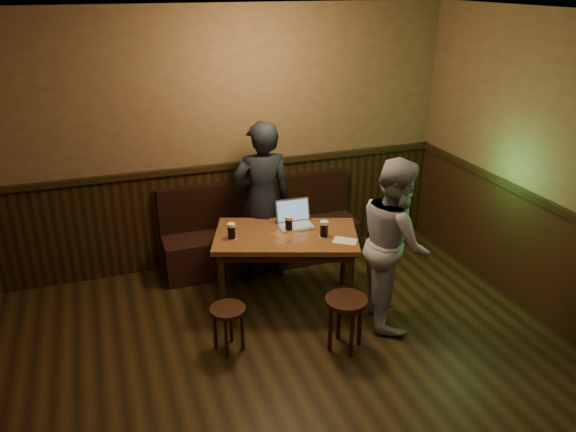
{
  "coord_description": "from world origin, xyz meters",
  "views": [
    {
      "loc": [
        -1.34,
        -2.77,
        3.04
      ],
      "look_at": [
        0.26,
        1.79,
        0.97
      ],
      "focal_mm": 35.0,
      "sensor_mm": 36.0,
      "label": 1
    }
  ],
  "objects_px": {
    "stool_right": "(346,309)",
    "person_grey": "(394,242)",
    "pub_table": "(286,243)",
    "person_suit": "(262,202)",
    "pint_mid": "(289,224)",
    "bench": "(261,237)",
    "pint_left": "(232,231)",
    "laptop": "(295,219)",
    "stool_left": "(228,316)",
    "pint_right": "(324,229)"
  },
  "relations": [
    {
      "from": "pint_mid",
      "to": "bench",
      "type": "bearing_deg",
      "value": 93.59
    },
    {
      "from": "pint_right",
      "to": "stool_left",
      "type": "bearing_deg",
      "value": -157.72
    },
    {
      "from": "pub_table",
      "to": "pint_left",
      "type": "height_order",
      "value": "pint_left"
    },
    {
      "from": "person_grey",
      "to": "stool_right",
      "type": "bearing_deg",
      "value": 131.7
    },
    {
      "from": "pint_mid",
      "to": "laptop",
      "type": "relative_size",
      "value": 0.43
    },
    {
      "from": "person_grey",
      "to": "laptop",
      "type": "bearing_deg",
      "value": 55.34
    },
    {
      "from": "bench",
      "to": "laptop",
      "type": "distance_m",
      "value": 0.85
    },
    {
      "from": "stool_left",
      "to": "pint_left",
      "type": "height_order",
      "value": "pint_left"
    },
    {
      "from": "person_suit",
      "to": "person_grey",
      "type": "distance_m",
      "value": 1.5
    },
    {
      "from": "person_grey",
      "to": "pint_right",
      "type": "bearing_deg",
      "value": 64.07
    },
    {
      "from": "bench",
      "to": "pint_left",
      "type": "bearing_deg",
      "value": -123.44
    },
    {
      "from": "pint_left",
      "to": "pint_right",
      "type": "height_order",
      "value": "pint_right"
    },
    {
      "from": "person_grey",
      "to": "pint_mid",
      "type": "bearing_deg",
      "value": 63.91
    },
    {
      "from": "stool_right",
      "to": "person_grey",
      "type": "relative_size",
      "value": 0.31
    },
    {
      "from": "bench",
      "to": "pint_right",
      "type": "bearing_deg",
      "value": -72.86
    },
    {
      "from": "stool_left",
      "to": "person_suit",
      "type": "height_order",
      "value": "person_suit"
    },
    {
      "from": "bench",
      "to": "pint_left",
      "type": "relative_size",
      "value": 13.81
    },
    {
      "from": "pint_mid",
      "to": "laptop",
      "type": "height_order",
      "value": "laptop"
    },
    {
      "from": "stool_right",
      "to": "laptop",
      "type": "relative_size",
      "value": 1.39
    },
    {
      "from": "stool_right",
      "to": "pint_right",
      "type": "relative_size",
      "value": 3.01
    },
    {
      "from": "stool_right",
      "to": "person_grey",
      "type": "height_order",
      "value": "person_grey"
    },
    {
      "from": "stool_left",
      "to": "bench",
      "type": "bearing_deg",
      "value": 63.29
    },
    {
      "from": "pint_left",
      "to": "person_suit",
      "type": "xyz_separation_m",
      "value": [
        0.46,
        0.5,
        0.05
      ]
    },
    {
      "from": "stool_right",
      "to": "person_suit",
      "type": "bearing_deg",
      "value": 100.89
    },
    {
      "from": "laptop",
      "to": "person_suit",
      "type": "distance_m",
      "value": 0.46
    },
    {
      "from": "laptop",
      "to": "person_grey",
      "type": "xyz_separation_m",
      "value": [
        0.68,
        -0.81,
        0.0
      ]
    },
    {
      "from": "stool_left",
      "to": "pub_table",
      "type": "bearing_deg",
      "value": 39.77
    },
    {
      "from": "stool_left",
      "to": "stool_right",
      "type": "xyz_separation_m",
      "value": [
        0.97,
        -0.31,
        0.06
      ]
    },
    {
      "from": "laptop",
      "to": "person_grey",
      "type": "distance_m",
      "value": 1.05
    },
    {
      "from": "pint_left",
      "to": "laptop",
      "type": "bearing_deg",
      "value": 9.01
    },
    {
      "from": "pint_right",
      "to": "pub_table",
      "type": "bearing_deg",
      "value": 150.4
    },
    {
      "from": "pint_left",
      "to": "person_grey",
      "type": "xyz_separation_m",
      "value": [
        1.35,
        -0.7,
        -0.01
      ]
    },
    {
      "from": "pub_table",
      "to": "stool_left",
      "type": "height_order",
      "value": "pub_table"
    },
    {
      "from": "laptop",
      "to": "person_grey",
      "type": "relative_size",
      "value": 0.22
    },
    {
      "from": "pub_table",
      "to": "bench",
      "type": "bearing_deg",
      "value": 109.54
    },
    {
      "from": "laptop",
      "to": "pint_right",
      "type": "bearing_deg",
      "value": -62.76
    },
    {
      "from": "pub_table",
      "to": "stool_left",
      "type": "xyz_separation_m",
      "value": [
        -0.75,
        -0.62,
        -0.3
      ]
    },
    {
      "from": "pint_mid",
      "to": "pint_right",
      "type": "bearing_deg",
      "value": -41.73
    },
    {
      "from": "pub_table",
      "to": "stool_right",
      "type": "height_order",
      "value": "pub_table"
    },
    {
      "from": "pub_table",
      "to": "laptop",
      "type": "bearing_deg",
      "value": 68.58
    },
    {
      "from": "pub_table",
      "to": "laptop",
      "type": "xyz_separation_m",
      "value": [
        0.15,
        0.18,
        0.16
      ]
    },
    {
      "from": "pub_table",
      "to": "pint_mid",
      "type": "xyz_separation_m",
      "value": [
        0.05,
        0.06,
        0.17
      ]
    },
    {
      "from": "stool_right",
      "to": "laptop",
      "type": "xyz_separation_m",
      "value": [
        -0.07,
        1.11,
        0.4
      ]
    },
    {
      "from": "stool_right",
      "to": "pint_mid",
      "type": "bearing_deg",
      "value": 99.92
    },
    {
      "from": "pub_table",
      "to": "pint_left",
      "type": "xyz_separation_m",
      "value": [
        -0.52,
        0.07,
        0.18
      ]
    },
    {
      "from": "person_grey",
      "to": "pub_table",
      "type": "bearing_deg",
      "value": 68.19
    },
    {
      "from": "pint_left",
      "to": "person_grey",
      "type": "bearing_deg",
      "value": -27.37
    },
    {
      "from": "bench",
      "to": "laptop",
      "type": "xyz_separation_m",
      "value": [
        0.15,
        -0.68,
        0.49
      ]
    },
    {
      "from": "pub_table",
      "to": "person_suit",
      "type": "bearing_deg",
      "value": 116.08
    },
    {
      "from": "pint_left",
      "to": "pint_mid",
      "type": "xyz_separation_m",
      "value": [
        0.57,
        -0.01,
        -0.0
      ]
    }
  ]
}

